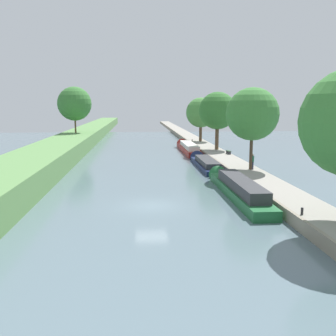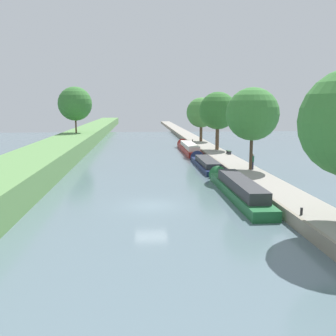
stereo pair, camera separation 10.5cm
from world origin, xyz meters
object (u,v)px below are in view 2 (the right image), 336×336
at_px(narrowboat_red, 188,148).
at_px(park_bench, 229,151).
at_px(narrowboat_navy, 205,163).
at_px(mooring_bollard_far, 193,141).
at_px(mooring_bollard_near, 301,211).
at_px(narrowboat_green, 237,188).
at_px(person_walking, 253,161).

height_order(narrowboat_red, park_bench, narrowboat_red).
relative_size(narrowboat_navy, mooring_bollard_far, 28.92).
relative_size(narrowboat_navy, park_bench, 8.68).
bearing_deg(mooring_bollard_near, narrowboat_navy, 94.43).
relative_size(narrowboat_green, park_bench, 10.34).
relative_size(mooring_bollard_near, park_bench, 0.30).
bearing_deg(narrowboat_red, person_walking, -80.50).
bearing_deg(park_bench, person_walking, -92.47).
bearing_deg(narrowboat_green, person_walking, 64.60).
relative_size(person_walking, mooring_bollard_near, 3.69).
distance_m(narrowboat_red, person_walking, 23.25).
bearing_deg(narrowboat_green, park_bench, 78.14).
distance_m(person_walking, mooring_bollard_far, 30.71).
distance_m(narrowboat_green, narrowboat_navy, 15.24).
distance_m(narrowboat_red, mooring_bollard_far, 7.96).
xyz_separation_m(person_walking, mooring_bollard_far, (-1.99, 30.64, -0.65)).
xyz_separation_m(narrowboat_red, mooring_bollard_near, (1.85, -39.61, 0.44)).
height_order(narrowboat_green, mooring_bollard_far, narrowboat_green).
xyz_separation_m(narrowboat_green, narrowboat_navy, (-0.02, 15.24, -0.21)).
bearing_deg(narrowboat_navy, narrowboat_green, -89.94).
height_order(narrowboat_red, person_walking, person_walking).
xyz_separation_m(narrowboat_red, person_walking, (3.83, -22.90, 1.09)).
height_order(mooring_bollard_far, park_bench, park_bench).
xyz_separation_m(narrowboat_navy, park_bench, (4.39, 5.58, 0.71)).
distance_m(narrowboat_red, mooring_bollard_near, 39.65).
relative_size(narrowboat_navy, person_walking, 7.84).
xyz_separation_m(mooring_bollard_near, mooring_bollard_far, (0.00, 47.34, 0.00)).
height_order(narrowboat_navy, narrowboat_red, narrowboat_red).
bearing_deg(park_bench, mooring_bollard_near, -94.92).
relative_size(mooring_bollard_far, park_bench, 0.30).
bearing_deg(narrowboat_red, park_bench, -66.60).
height_order(narrowboat_red, mooring_bollard_near, narrowboat_red).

